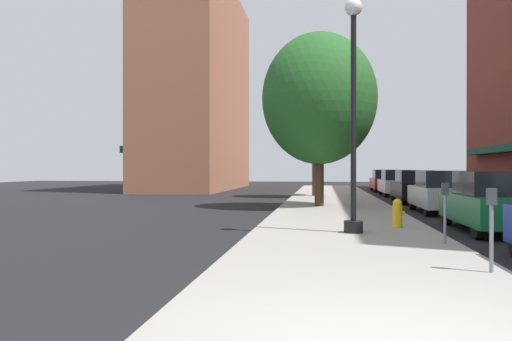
# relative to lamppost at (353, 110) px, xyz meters

# --- Properties ---
(ground_plane) EXTENTS (90.00, 90.00, 0.00)m
(ground_plane) POSITION_rel_lamppost_xyz_m (3.79, 9.81, -3.20)
(ground_plane) COLOR black
(sidewalk_slab) EXTENTS (4.80, 50.00, 0.12)m
(sidewalk_slab) POSITION_rel_lamppost_xyz_m (-0.21, 10.81, -3.14)
(sidewalk_slab) COLOR gray
(sidewalk_slab) RESTS_ON ground
(building_far_background) EXTENTS (6.80, 18.00, 16.82)m
(building_far_background) POSITION_rel_lamppost_xyz_m (-11.22, 28.81, 5.19)
(building_far_background) COLOR #9E6047
(building_far_background) RESTS_ON ground
(lamppost) EXTENTS (0.48, 0.48, 5.90)m
(lamppost) POSITION_rel_lamppost_xyz_m (0.00, 0.00, 0.00)
(lamppost) COLOR black
(lamppost) RESTS_ON sidewalk_slab
(fire_hydrant) EXTENTS (0.33, 0.26, 0.79)m
(fire_hydrant) POSITION_rel_lamppost_xyz_m (1.27, 1.33, -2.68)
(fire_hydrant) COLOR gold
(fire_hydrant) RESTS_ON sidewalk_slab
(parking_meter_near) EXTENTS (0.14, 0.09, 1.31)m
(parking_meter_near) POSITION_rel_lamppost_xyz_m (1.84, -4.68, -2.25)
(parking_meter_near) COLOR slate
(parking_meter_near) RESTS_ON sidewalk_slab
(parking_meter_far) EXTENTS (0.14, 0.09, 1.31)m
(parking_meter_far) POSITION_rel_lamppost_xyz_m (1.84, -1.64, -2.25)
(parking_meter_far) COLOR slate
(parking_meter_far) RESTS_ON sidewalk_slab
(tree_near) EXTENTS (4.95, 4.95, 7.50)m
(tree_near) POSITION_rel_lamppost_xyz_m (-0.93, 9.10, 1.56)
(tree_near) COLOR #422D1E
(tree_near) RESTS_ON sidewalk_slab
(tree_mid) EXTENTS (3.87, 3.87, 7.08)m
(tree_mid) POSITION_rel_lamppost_xyz_m (-1.21, 17.37, 1.75)
(tree_mid) COLOR #4C3823
(tree_mid) RESTS_ON sidewalk_slab
(car_green) EXTENTS (1.80, 4.30, 1.66)m
(car_green) POSITION_rel_lamppost_xyz_m (3.79, 1.59, -2.39)
(car_green) COLOR black
(car_green) RESTS_ON ground
(car_silver) EXTENTS (1.80, 4.30, 1.66)m
(car_silver) POSITION_rel_lamppost_xyz_m (3.79, 7.60, -2.39)
(car_silver) COLOR black
(car_silver) RESTS_ON ground
(car_black) EXTENTS (1.80, 4.30, 1.66)m
(car_black) POSITION_rel_lamppost_xyz_m (3.79, 13.51, -2.39)
(car_black) COLOR black
(car_black) RESTS_ON ground
(car_white) EXTENTS (1.80, 4.30, 1.66)m
(car_white) POSITION_rel_lamppost_xyz_m (3.79, 19.91, -2.39)
(car_white) COLOR black
(car_white) RESTS_ON ground
(car_red) EXTENTS (1.80, 4.30, 1.66)m
(car_red) POSITION_rel_lamppost_xyz_m (3.79, 26.00, -2.39)
(car_red) COLOR black
(car_red) RESTS_ON ground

